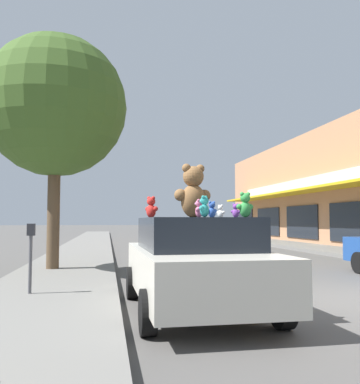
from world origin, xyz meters
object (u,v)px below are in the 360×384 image
Objects in this scene: teddy_bear_pink at (199,209)px; teddy_bear_white at (220,212)px; street_tree at (56,106)px; parking_meter at (31,249)px; teddy_bear_green at (245,205)px; teddy_bear_teal at (204,207)px; teddy_bear_red at (151,207)px; plush_art_car at (195,262)px; teddy_bear_giant at (193,192)px; teddy_bear_purple at (236,211)px; teddy_bear_blue at (212,210)px.

teddy_bear_pink is 1.71m from teddy_bear_white.
street_tree is (-2.84, 6.07, 3.05)m from teddy_bear_pink.
street_tree reaches higher than parking_meter.
teddy_bear_green is 0.06× the size of street_tree.
teddy_bear_red is at bearing -123.91° from teddy_bear_teal.
street_tree is at bearing -131.15° from teddy_bear_pink.
teddy_bear_giant reaches higher than plush_art_car.
parking_meter is (-2.73, 2.34, -0.71)m from teddy_bear_teal.
teddy_bear_green is at bearing 126.95° from teddy_bear_purple.
teddy_bear_pink is at bearing 117.51° from teddy_bear_white.
teddy_bear_red is 1.97m from teddy_bear_green.
parking_meter is at bearing -42.94° from teddy_bear_green.
teddy_bear_giant is 1.15m from teddy_bear_teal.
teddy_bear_pink is (-0.50, -1.20, -0.01)m from teddy_bear_blue.
teddy_bear_green is (0.67, 0.23, 0.03)m from teddy_bear_teal.
teddy_bear_blue is 0.80× the size of teddy_bear_green.
parking_meter is at bearing 154.71° from plush_art_car.
teddy_bear_blue is 1.67m from teddy_bear_teal.
parking_meter is (-2.74, 1.94, -0.70)m from teddy_bear_pink.
teddy_bear_giant is 0.94m from teddy_bear_red.
teddy_bear_green is at bearing -60.66° from street_tree.
teddy_bear_teal is at bearing -95.63° from plush_art_car.
teddy_bear_purple is at bearing 137.99° from teddy_bear_pink.
teddy_bear_blue is at bearing -139.87° from teddy_bear_red.
teddy_bear_teal is 0.81× the size of teddy_bear_green.
teddy_bear_green is (0.61, -0.88, -0.25)m from teddy_bear_giant.
teddy_bear_pink is at bearing -25.62° from teddy_bear_green.
teddy_bear_red is at bearing -132.84° from teddy_bear_pink.
plush_art_car is 1.39m from teddy_bear_teal.
teddy_bear_green is at bearing 111.66° from teddy_bear_giant.
teddy_bear_giant is 3.21m from parking_meter.
teddy_bear_pink reaches higher than teddy_bear_purple.
teddy_bear_giant is 2.94× the size of teddy_bear_teal.
street_tree is at bearing 91.46° from parking_meter.
street_tree is at bearing 1.84° from teddy_bear_white.
teddy_bear_green is at bearing 146.47° from teddy_bear_teal.
teddy_bear_purple is at bearing -33.46° from plush_art_car.
teddy_bear_white is at bearing -163.42° from teddy_bear_teal.
street_tree is (-3.51, 5.77, 3.07)m from teddy_bear_purple.
plush_art_car is 14.38× the size of teddy_bear_blue.
street_tree is (-2.92, 5.40, 3.92)m from plush_art_car.
teddy_bear_pink is 0.04× the size of street_tree.
teddy_bear_giant is 0.72m from teddy_bear_blue.
parking_meter is (0.10, -4.13, -3.75)m from street_tree.
street_tree reaches higher than plush_art_car.
plush_art_car is 1.09m from teddy_bear_purple.
teddy_bear_blue is at bearing 107.47° from teddy_bear_white.
parking_meter is at bearing -101.63° from teddy_bear_pink.
teddy_bear_green is at bearing 99.20° from teddy_bear_pink.
teddy_bear_white is at bearing 51.45° from plush_art_car.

